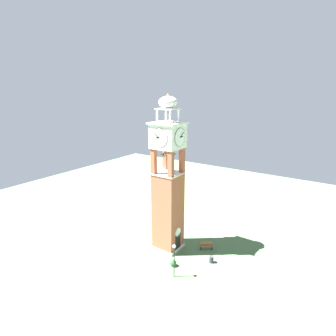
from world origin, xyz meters
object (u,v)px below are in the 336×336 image
Objects in this scene: lamp_post at (174,255)px; trash_bin at (211,259)px; clock_tower at (168,188)px; park_bench at (206,245)px.

lamp_post reaches higher than trash_bin.
clock_tower is 7.91m from lamp_post.
park_bench is at bearing -3.13° from lamp_post.
clock_tower is 9.65m from trash_bin.
park_bench is at bearing 38.40° from trash_bin.
trash_bin is (4.55, -2.18, -2.25)m from lamp_post.
park_bench reaches higher than trash_bin.
clock_tower reaches higher than lamp_post.
lamp_post reaches higher than park_bench.
clock_tower is 23.60× the size of trash_bin.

